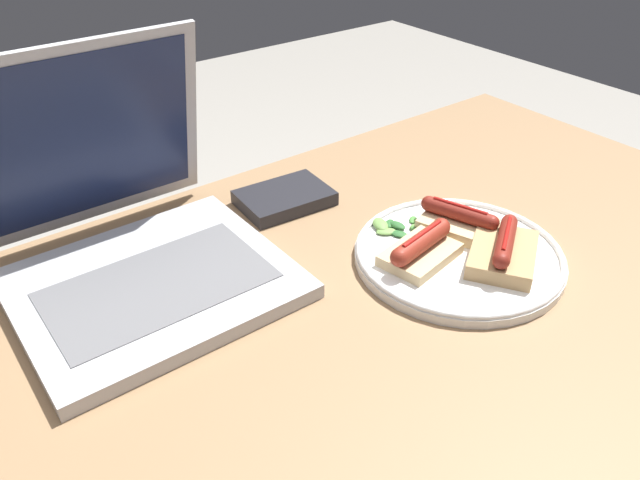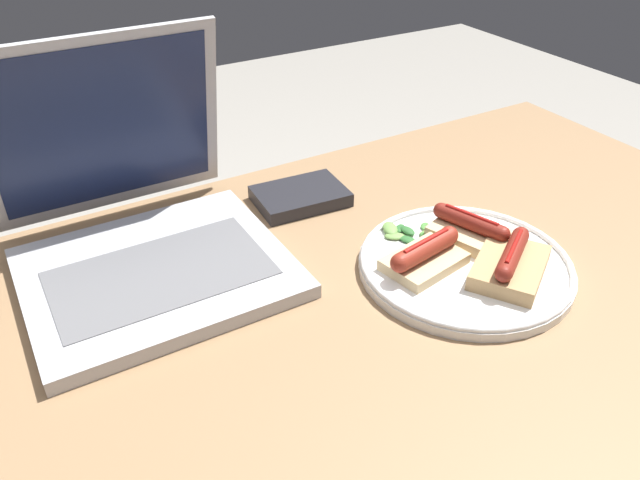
# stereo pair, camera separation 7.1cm
# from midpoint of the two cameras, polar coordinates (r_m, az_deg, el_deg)

# --- Properties ---
(desk) EXTENTS (1.46, 0.68, 0.74)m
(desk) POSITION_cam_midpoint_polar(r_m,az_deg,el_deg) (0.73, -6.36, -12.15)
(desk) COLOR #93704C
(desk) RESTS_ON ground_plane
(laptop) EXTENTS (0.30, 0.31, 0.26)m
(laptop) POSITION_cam_midpoint_polar(r_m,az_deg,el_deg) (0.77, -19.28, -0.17)
(laptop) COLOR #B7B7BC
(laptop) RESTS_ON desk
(plate) EXTENTS (0.26, 0.26, 0.02)m
(plate) POSITION_cam_midpoint_polar(r_m,az_deg,el_deg) (0.78, 10.06, -1.39)
(plate) COLOR white
(plate) RESTS_ON desk
(sausage_toast_left) EXTENTS (0.13, 0.12, 0.04)m
(sausage_toast_left) POSITION_cam_midpoint_polar(r_m,az_deg,el_deg) (0.77, 13.94, -1.06)
(sausage_toast_left) COLOR tan
(sausage_toast_left) RESTS_ON plate
(sausage_toast_middle) EXTENTS (0.11, 0.08, 0.04)m
(sausage_toast_middle) POSITION_cam_midpoint_polar(r_m,az_deg,el_deg) (0.76, 6.57, -0.87)
(sausage_toast_middle) COLOR #D6B784
(sausage_toast_middle) RESTS_ON plate
(sausage_toast_right) EXTENTS (0.09, 0.11, 0.04)m
(sausage_toast_right) POSITION_cam_midpoint_polar(r_m,az_deg,el_deg) (0.82, 10.13, 1.72)
(sausage_toast_right) COLOR #D6B784
(sausage_toast_right) RESTS_ON plate
(salad_pile) EXTENTS (0.07, 0.07, 0.01)m
(salad_pile) POSITION_cam_midpoint_polar(r_m,az_deg,el_deg) (0.82, 4.70, 1.12)
(salad_pile) COLOR #2D662D
(salad_pile) RESTS_ON plate
(external_drive) EXTENTS (0.13, 0.10, 0.02)m
(external_drive) POSITION_cam_midpoint_polar(r_m,az_deg,el_deg) (0.89, -5.53, 3.79)
(external_drive) COLOR #232328
(external_drive) RESTS_ON desk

